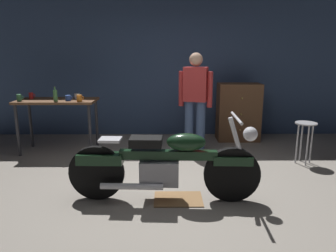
{
  "coord_description": "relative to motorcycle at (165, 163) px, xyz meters",
  "views": [
    {
      "loc": [
        -0.06,
        -3.71,
        1.68
      ],
      "look_at": [
        -0.02,
        0.7,
        0.65
      ],
      "focal_mm": 33.98,
      "sensor_mm": 36.0,
      "label": 1
    }
  ],
  "objects": [
    {
      "name": "mug_orange_travel",
      "position": [
        -1.38,
        1.68,
        0.5
      ],
      "size": [
        0.12,
        0.08,
        0.11
      ],
      "color": "orange",
      "rests_on": "workbench"
    },
    {
      "name": "mug_green_speckled",
      "position": [
        -2.36,
        1.72,
        0.51
      ],
      "size": [
        0.11,
        0.07,
        0.11
      ],
      "color": "#3D7F4C",
      "rests_on": "workbench"
    },
    {
      "name": "mug_white_ceramic",
      "position": [
        -1.49,
        1.96,
        0.5
      ],
      "size": [
        0.12,
        0.09,
        0.09
      ],
      "color": "white",
      "rests_on": "workbench"
    },
    {
      "name": "motorcycle",
      "position": [
        0.0,
        0.0,
        0.0
      ],
      "size": [
        2.19,
        0.6,
        1.0
      ],
      "rotation": [
        0.0,
        0.0,
        -0.05
      ],
      "color": "black",
      "rests_on": "ground_plane"
    },
    {
      "name": "mug_red_diner",
      "position": [
        -2.27,
        1.97,
        0.51
      ],
      "size": [
        0.11,
        0.07,
        0.11
      ],
      "color": "red",
      "rests_on": "workbench"
    },
    {
      "name": "workbench",
      "position": [
        -1.82,
        1.9,
        0.34
      ],
      "size": [
        1.3,
        0.64,
        0.9
      ],
      "color": "brown",
      "rests_on": "ground_plane"
    },
    {
      "name": "back_wall",
      "position": [
        0.07,
        3.1,
        1.1
      ],
      "size": [
        8.0,
        0.12,
        3.1
      ],
      "primitive_type": "cube",
      "color": "#384C70",
      "rests_on": "ground_plane"
    },
    {
      "name": "drip_tray",
      "position": [
        0.15,
        0.0,
        -0.44
      ],
      "size": [
        0.56,
        0.4,
        0.01
      ],
      "primitive_type": "cube",
      "color": "olive",
      "rests_on": "ground_plane"
    },
    {
      "name": "mug_blue_enamel",
      "position": [
        -1.59,
        1.78,
        0.49
      ],
      "size": [
        0.12,
        0.09,
        0.09
      ],
      "color": "#2D51AD",
      "rests_on": "workbench"
    },
    {
      "name": "shop_stool",
      "position": [
        2.13,
        1.25,
        0.05
      ],
      "size": [
        0.32,
        0.32,
        0.64
      ],
      "color": "#B2B2B7",
      "rests_on": "ground_plane"
    },
    {
      "name": "wooden_dresser",
      "position": [
        1.41,
        2.6,
        0.1
      ],
      "size": [
        0.8,
        0.47,
        1.1
      ],
      "color": "brown",
      "rests_on": "ground_plane"
    },
    {
      "name": "ground_plane",
      "position": [
        0.07,
        0.3,
        -0.45
      ],
      "size": [
        12.0,
        12.0,
        0.0
      ],
      "primitive_type": "plane",
      "color": "gray"
    },
    {
      "name": "bottle",
      "position": [
        -1.77,
        1.7,
        0.55
      ],
      "size": [
        0.06,
        0.06,
        0.24
      ],
      "color": "#4C8C4C",
      "rests_on": "workbench"
    },
    {
      "name": "person_standing",
      "position": [
        0.5,
        1.83,
        0.48
      ],
      "size": [
        0.55,
        0.32,
        1.67
      ],
      "rotation": [
        0.0,
        0.0,
        2.85
      ],
      "color": "#465C86",
      "rests_on": "ground_plane"
    }
  ]
}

